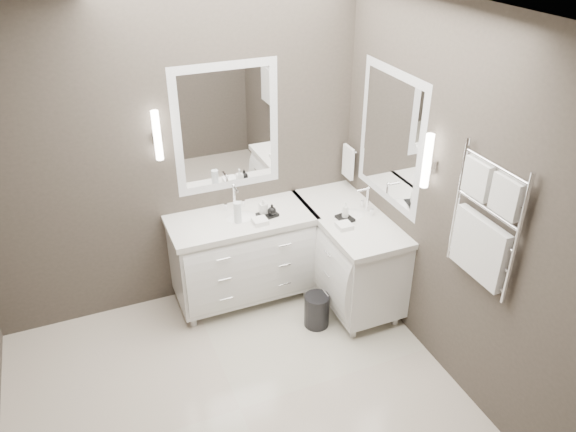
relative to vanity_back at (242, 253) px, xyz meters
name	(u,v)px	position (x,y,z in m)	size (l,w,h in m)	color
floor	(240,409)	(-0.45, -1.23, -0.49)	(3.20, 3.00, 0.01)	beige
ceiling	(216,19)	(-0.45, -1.23, 2.22)	(3.20, 3.00, 0.01)	white
wall_back	(175,159)	(-0.45, 0.28, 0.86)	(3.20, 0.01, 2.70)	#413B34
wall_right	(451,204)	(1.15, -1.23, 0.86)	(0.01, 3.00, 2.70)	#413B34
vanity_back	(242,253)	(0.00, 0.00, 0.00)	(1.24, 0.59, 0.97)	white
vanity_right	(348,250)	(0.88, -0.33, 0.00)	(0.59, 1.24, 0.97)	white
mirror_back	(227,128)	(0.00, 0.26, 1.06)	(0.90, 0.02, 1.10)	white
mirror_right	(390,137)	(1.14, -0.43, 1.06)	(0.02, 0.90, 1.10)	white
sconce_back	(157,136)	(-0.58, 0.20, 1.11)	(0.06, 0.06, 0.40)	white
sconce_right	(427,162)	(1.08, -1.01, 1.11)	(0.06, 0.06, 0.40)	white
towel_bar_corner	(348,161)	(1.09, 0.13, 0.63)	(0.03, 0.22, 0.30)	white
towel_ladder	(483,228)	(1.10, -1.63, 0.91)	(0.06, 0.58, 0.90)	white
waste_bin	(317,310)	(0.45, -0.60, -0.34)	(0.21, 0.21, 0.30)	black
amenity_tray_back	(267,215)	(0.22, -0.08, 0.38)	(0.16, 0.12, 0.02)	black
amenity_tray_right	(345,218)	(0.80, -0.38, 0.38)	(0.11, 0.15, 0.02)	black
water_bottle	(238,212)	(-0.05, -0.07, 0.46)	(0.06, 0.06, 0.18)	silver
soap_bottle_a	(263,206)	(0.19, -0.06, 0.46)	(0.06, 0.06, 0.14)	white
soap_bottle_b	(272,209)	(0.25, -0.11, 0.44)	(0.07, 0.07, 0.10)	black
soap_bottle_c	(346,210)	(0.80, -0.38, 0.46)	(0.06, 0.06, 0.15)	white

